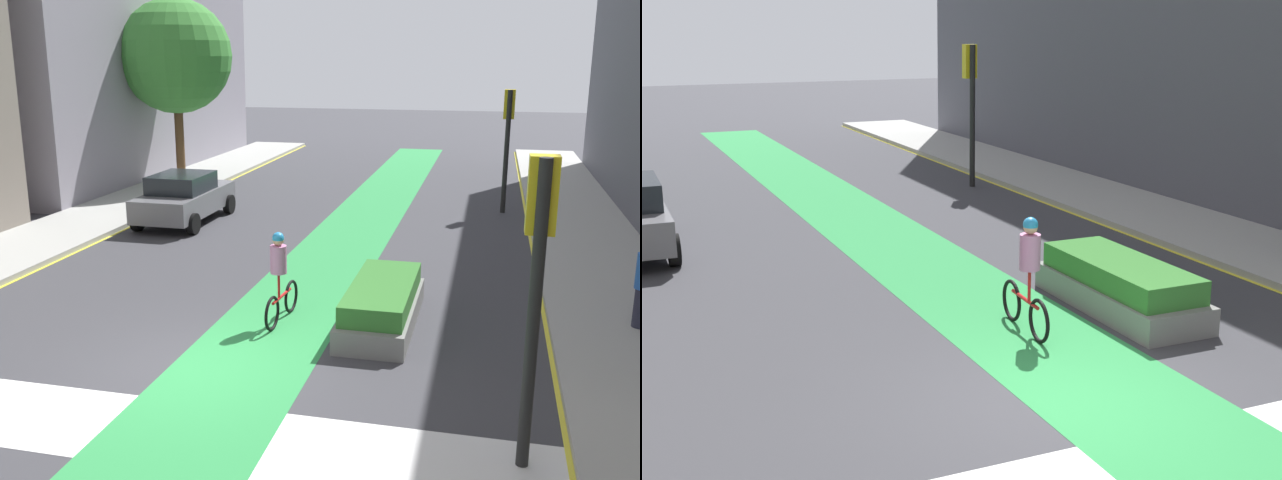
% 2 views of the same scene
% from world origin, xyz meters
% --- Properties ---
extents(ground_plane, '(120.00, 120.00, 0.00)m').
position_xyz_m(ground_plane, '(0.00, 0.00, 0.00)').
color(ground_plane, '#38383D').
extents(bike_lane_paint, '(2.40, 60.00, 0.01)m').
position_xyz_m(bike_lane_paint, '(0.83, 0.00, 0.00)').
color(bike_lane_paint, '#2D8C47').
rests_on(bike_lane_paint, ground_plane).
extents(crosswalk_band, '(12.00, 1.80, 0.01)m').
position_xyz_m(crosswalk_band, '(0.00, -2.00, 0.00)').
color(crosswalk_band, silver).
rests_on(crosswalk_band, ground_plane).
extents(traffic_signal_far_right, '(0.35, 0.52, 4.06)m').
position_xyz_m(traffic_signal_far_right, '(5.20, 14.03, 2.85)').
color(traffic_signal_far_right, black).
rests_on(traffic_signal_far_right, ground_plane).
extents(cyclist_in_lane, '(0.32, 1.73, 1.86)m').
position_xyz_m(cyclist_in_lane, '(0.87, 2.41, 0.97)').
color(cyclist_in_lane, black).
rests_on(cyclist_in_lane, ground_plane).
extents(median_planter, '(1.30, 3.48, 0.85)m').
position_xyz_m(median_planter, '(2.83, 2.80, 0.40)').
color(median_planter, slate).
rests_on(median_planter, ground_plane).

